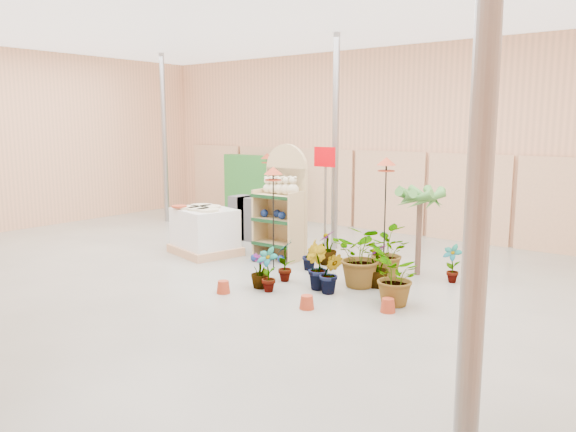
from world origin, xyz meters
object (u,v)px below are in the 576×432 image
at_px(pallet_stack, 205,231).
at_px(bird_table_front, 273,174).
at_px(potted_plant_2, 363,256).
at_px(display_shelf, 283,206).

xyz_separation_m(pallet_stack, bird_table_front, (1.96, -0.15, 1.30)).
height_order(pallet_stack, bird_table_front, bird_table_front).
bearing_deg(bird_table_front, potted_plant_2, 2.85).
bearing_deg(display_shelf, bird_table_front, -63.99).
relative_size(pallet_stack, potted_plant_2, 1.48).
distance_m(pallet_stack, potted_plant_2, 3.79).
height_order(display_shelf, potted_plant_2, display_shelf).
height_order(pallet_stack, potted_plant_2, potted_plant_2).
distance_m(pallet_stack, bird_table_front, 2.36).
xyz_separation_m(pallet_stack, potted_plant_2, (3.79, -0.06, 0.05)).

